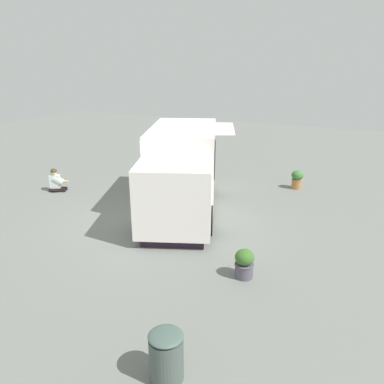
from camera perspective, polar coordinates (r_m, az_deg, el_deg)
The scene contains 6 objects.
ground_plane at distance 11.47m, azimuth -7.16°, elevation -4.36°, with size 40.00×40.00×0.00m, color slate.
food_truck at distance 11.87m, azimuth -1.58°, elevation 2.92°, with size 5.82×3.90×2.57m.
person_customer at distance 14.75m, azimuth -19.90°, elevation 1.43°, with size 0.63×0.79×0.86m.
planter_flowering_near at distance 8.52m, azimuth 7.91°, elevation -10.61°, with size 0.43×0.43×0.67m.
planter_flowering_far at distance 14.68m, azimuth 15.61°, elevation 1.93°, with size 0.44×0.44×0.70m.
trash_bin at distance 6.11m, azimuth -3.92°, elevation -23.44°, with size 0.53×0.53×0.82m.
Camera 1 is at (-8.77, -5.83, 4.55)m, focal length 35.26 mm.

